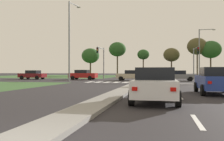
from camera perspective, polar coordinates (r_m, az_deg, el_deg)
The scene contains 35 objects.
ground_plane at distance 33.18m, azimuth 7.88°, elevation -2.53°, with size 200.00×200.00×0.00m, color #282628.
grass_verge_far_left at distance 64.04m, azimuth -13.69°, elevation -1.37°, with size 35.00×35.00×0.01m, color #385B2D.
median_island_near at distance 14.34m, azimuth 1.97°, elevation -5.41°, with size 1.20×22.00×0.14m, color gray.
median_island_far at distance 58.12m, azimuth 9.78°, elevation -1.43°, with size 1.20×36.00×0.14m, color gray.
lane_dash_near at distance 6.88m, azimuth 20.30°, elevation -11.74°, with size 0.14×2.00×0.01m, color silver.
lane_dash_second at distance 12.78m, azimuth 16.54°, elevation -6.35°, with size 0.14×2.00×0.01m, color silver.
lane_dash_third at distance 18.75m, azimuth 15.18°, elevation -4.37°, with size 0.14×2.00×0.01m, color silver.
lane_dash_fourth at distance 24.73m, azimuth 14.49°, elevation -3.34°, with size 0.14×2.00×0.01m, color silver.
lane_dash_fifth at distance 30.72m, azimuth 14.06°, elevation -2.71°, with size 0.14×2.00×0.01m, color silver.
stop_bar_near at distance 26.11m, azimuth 15.03°, elevation -3.17°, with size 6.40×0.50×0.01m, color silver.
crosswalk_bar_near at distance 29.29m, azimuth -5.53°, elevation -2.84°, with size 0.70×2.80×0.01m, color silver.
crosswalk_bar_second at distance 28.96m, azimuth -3.36°, elevation -2.88°, with size 0.70×2.80×0.01m, color silver.
crosswalk_bar_third at distance 28.67m, azimuth -1.15°, elevation -2.90°, with size 0.70×2.80×0.01m, color silver.
crosswalk_bar_fourth at distance 28.42m, azimuth 1.11°, elevation -2.93°, with size 0.70×2.80×0.01m, color silver.
crosswalk_bar_fifth at distance 28.22m, azimuth 3.41°, elevation -2.95°, with size 0.70×2.80×0.01m, color silver.
crosswalk_bar_sixth at distance 28.07m, azimuth 5.73°, elevation -2.96°, with size 0.70×2.80×0.01m, color silver.
crosswalk_bar_seventh at distance 27.96m, azimuth 8.07°, elevation -2.97°, with size 0.70×2.80×0.01m, color silver.
crosswalk_bar_eighth at distance 27.90m, azimuth 10.43°, elevation -2.98°, with size 0.70×2.80×0.01m, color silver.
car_blue_near at distance 15.30m, azimuth 24.07°, elevation -2.25°, with size 2.00×4.23×1.62m.
car_maroon_second at distance 40.88m, azimuth -19.06°, elevation -0.99°, with size 4.39×2.08×1.51m.
car_beige_third at distance 33.96m, azimuth 4.84°, elevation -1.17°, with size 4.39×2.00×1.51m.
car_red_fourth at distance 37.41m, azimuth -7.22°, elevation -1.03°, with size 4.49×2.02×1.58m.
car_grey_fifth at distance 33.95m, azimuth 16.15°, elevation -1.20°, with size 4.60×2.05×1.47m.
car_white_sixth at distance 10.58m, azimuth 10.67°, elevation -3.40°, with size 2.02×4.37×1.54m.
traffic_signal_far_left at distance 39.50m, azimuth -2.63°, elevation 3.34°, with size 0.32×4.32×5.52m.
traffic_signal_far_right at distance 38.09m, azimuth 19.92°, elevation 3.19°, with size 0.32×5.14×5.14m.
street_lamp_second at distance 30.01m, azimuth -10.32°, elevation 8.05°, with size 0.85×2.34×10.19m.
street_lamp_third at distance 43.29m, azimuth 21.11°, elevation 4.57°, with size 2.75×0.44×8.72m.
pedestrian_at_median at distance 44.82m, azimuth 8.78°, elevation -0.35°, with size 0.34×0.34×1.77m.
treeline_near at distance 70.30m, azimuth -5.35°, elevation 3.63°, with size 5.32×5.32×8.29m.
treeline_second at distance 67.99m, azimuth 1.34°, elevation 5.23°, with size 4.98×4.98×9.90m.
treeline_third at distance 66.17m, azimuth 7.75°, elevation 3.90°, with size 3.38×3.38×7.53m.
treeline_fourth at distance 67.28m, azimuth 14.50°, elevation 3.77°, with size 4.53×4.53×7.92m.
treeline_fifth at distance 66.82m, azimuth 23.22°, elevation 4.78°, with size 5.45×5.45×9.44m.
treeline_sixth at distance 66.77m, azimuth 20.33°, elevation 5.62°, with size 5.34×5.34×10.37m.
Camera 1 is at (2.56, -3.05, 1.39)m, focal length 36.96 mm.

